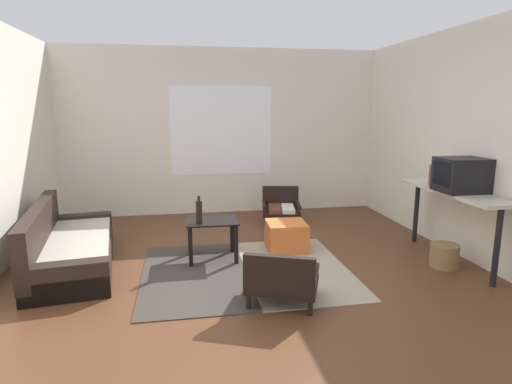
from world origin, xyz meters
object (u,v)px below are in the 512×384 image
at_px(armchair_by_window, 281,206).
at_px(crt_television, 462,175).
at_px(coffee_table, 212,229).
at_px(console_shelf, 453,198).
at_px(armchair_striped_foreground, 282,279).
at_px(clay_vase, 440,175).
at_px(couch, 67,248).
at_px(wicker_basket, 444,256).
at_px(glass_bottle, 199,212).
at_px(ottoman_orange, 286,236).

relative_size(armchair_by_window, crt_television, 1.34).
height_order(coffee_table, console_shelf, console_shelf).
height_order(armchair_striped_foreground, crt_television, crt_television).
bearing_deg(armchair_by_window, clay_vase, -48.53).
relative_size(couch, armchair_by_window, 3.26).
xyz_separation_m(console_shelf, crt_television, (-0.00, -0.11, 0.28)).
height_order(coffee_table, crt_television, crt_television).
relative_size(console_shelf, clay_vase, 4.75).
distance_m(console_shelf, wicker_basket, 0.66).
relative_size(armchair_by_window, clay_vase, 1.97).
height_order(armchair_by_window, armchair_striped_foreground, armchair_by_window).
distance_m(armchair_by_window, crt_television, 2.73).
relative_size(couch, console_shelf, 1.35).
bearing_deg(console_shelf, glass_bottle, 172.06).
distance_m(couch, armchair_striped_foreground, 2.53).
xyz_separation_m(armchair_by_window, clay_vase, (1.53, -1.73, 0.72)).
bearing_deg(couch, coffee_table, -2.63).
height_order(couch, ottoman_orange, couch).
bearing_deg(console_shelf, armchair_by_window, 127.22).
bearing_deg(ottoman_orange, crt_television, -24.31).
bearing_deg(wicker_basket, crt_television, 21.25).
xyz_separation_m(armchair_by_window, armchair_striped_foreground, (-0.64, -2.77, -0.01)).
xyz_separation_m(coffee_table, clay_vase, (2.70, -0.23, 0.60)).
relative_size(console_shelf, wicker_basket, 5.14).
bearing_deg(armchair_by_window, glass_bottle, -129.35).
xyz_separation_m(couch, wicker_basket, (4.15, -0.76, -0.08)).
distance_m(coffee_table, crt_television, 2.85).
distance_m(clay_vase, wicker_basket, 0.97).
relative_size(armchair_by_window, glass_bottle, 2.11).
distance_m(armchair_striped_foreground, ottoman_orange, 1.50).
xyz_separation_m(coffee_table, wicker_basket, (2.53, -0.69, -0.24)).
bearing_deg(glass_bottle, couch, 172.60).
height_order(ottoman_orange, glass_bottle, glass_bottle).
bearing_deg(armchair_by_window, ottoman_orange, -100.42).
bearing_deg(console_shelf, coffee_table, 169.24).
relative_size(coffee_table, crt_television, 1.20).
bearing_deg(armchair_striped_foreground, glass_bottle, 120.45).
height_order(console_shelf, crt_television, crt_television).
xyz_separation_m(ottoman_orange, wicker_basket, (1.60, -0.86, -0.05)).
relative_size(clay_vase, glass_bottle, 1.07).
relative_size(armchair_striped_foreground, ottoman_orange, 1.64).
distance_m(armchair_striped_foreground, crt_television, 2.40).
relative_size(couch, clay_vase, 6.43).
relative_size(armchair_striped_foreground, clay_vase, 2.32).
distance_m(couch, coffee_table, 1.62).
distance_m(glass_bottle, wicker_basket, 2.78).
xyz_separation_m(ottoman_orange, clay_vase, (1.77, -0.41, 0.79)).
xyz_separation_m(couch, console_shelf, (4.32, -0.59, 0.53)).
height_order(armchair_striped_foreground, glass_bottle, glass_bottle).
xyz_separation_m(armchair_by_window, ottoman_orange, (-0.24, -1.32, -0.07)).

